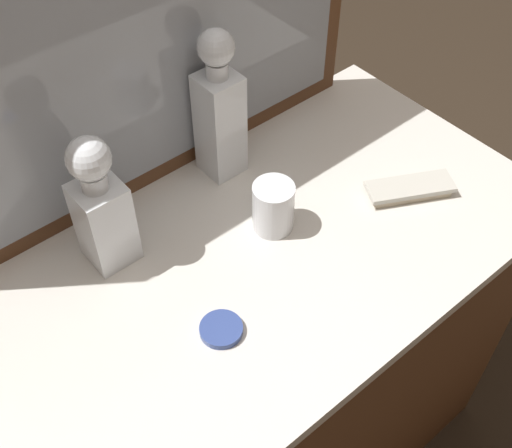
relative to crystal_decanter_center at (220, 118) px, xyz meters
name	(u,v)px	position (x,y,z in m)	size (l,w,h in m)	color
dresser	(256,373)	(-0.09, -0.22, -0.55)	(1.12, 0.60, 0.84)	brown
dresser_mirror	(147,34)	(-0.09, 0.06, 0.19)	(0.92, 0.03, 0.62)	brown
crystal_decanter_center	(220,118)	(0.00, 0.00, 0.00)	(0.07, 0.07, 0.31)	white
crystal_decanter_far_left	(102,214)	(-0.29, -0.05, -0.02)	(0.08, 0.08, 0.27)	white
crystal_tumbler_far_left	(273,209)	(-0.03, -0.18, -0.08)	(0.08, 0.08, 0.10)	white
silver_brush_far_left	(410,189)	(0.23, -0.29, -0.11)	(0.18, 0.13, 0.02)	#B7A88C
porcelain_dish	(221,329)	(-0.24, -0.31, -0.12)	(0.07, 0.07, 0.01)	#33478C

